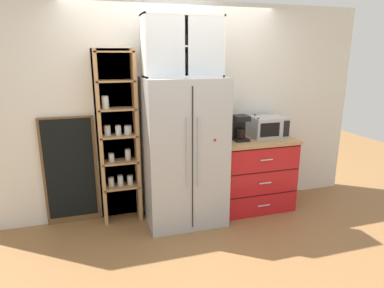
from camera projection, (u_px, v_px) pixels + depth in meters
name	position (u px, v px, depth m)	size (l,w,h in m)	color
ground_plane	(184.00, 219.00, 4.10)	(10.68, 10.68, 0.00)	olive
wall_back_cream	(175.00, 111.00, 4.14)	(4.98, 0.10, 2.55)	silver
refrigerator	(184.00, 152.00, 3.89)	(0.90, 0.71, 1.71)	#ADAFB5
pantry_shelf_column	(118.00, 137.00, 3.90)	(0.49, 0.27, 2.02)	brown
counter_cabinet	(254.00, 173.00, 4.31)	(0.96, 0.60, 0.93)	red
microwave	(268.00, 127.00, 4.26)	(0.44, 0.33, 0.26)	#ADAFB5
coffee_maker	(240.00, 128.00, 4.10)	(0.17, 0.20, 0.31)	black
mug_sage	(258.00, 136.00, 4.13)	(0.11, 0.08, 0.09)	#8CA37F
mug_navy	(226.00, 137.00, 4.11)	(0.12, 0.09, 0.09)	navy
bottle_amber	(258.00, 130.00, 4.13)	(0.07, 0.07, 0.27)	brown
bottle_clear	(254.00, 127.00, 4.21)	(0.07, 0.07, 0.30)	silver
upper_cabinet	(182.00, 47.00, 3.63)	(0.86, 0.32, 0.65)	silver
chalkboard_menu	(70.00, 171.00, 3.87)	(0.60, 0.04, 1.28)	brown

